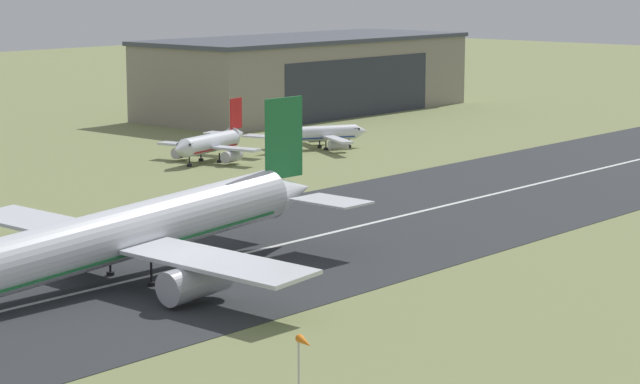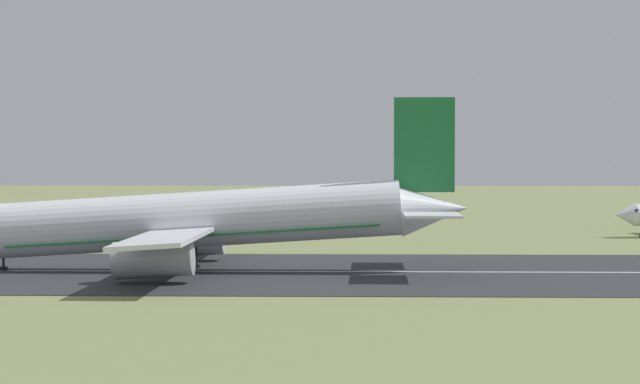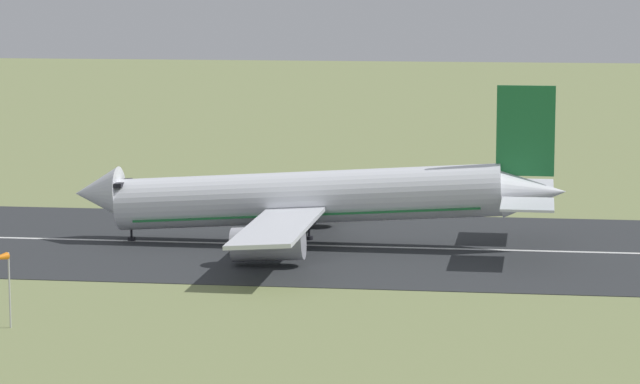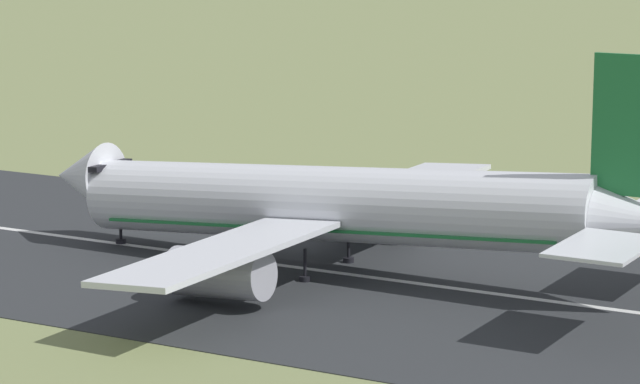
{
  "view_description": "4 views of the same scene",
  "coord_description": "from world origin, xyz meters",
  "views": [
    {
      "loc": [
        -115.45,
        14.65,
        31.13
      ],
      "look_at": [
        -14.87,
        102.86,
        7.46
      ],
      "focal_mm": 70.0,
      "sensor_mm": 36.0,
      "label": 1
    },
    {
      "loc": [
        -18.99,
        -11.0,
        11.67
      ],
      "look_at": [
        -21.86,
        87.69,
        8.59
      ],
      "focal_mm": 70.0,
      "sensor_mm": 36.0,
      "label": 2
    },
    {
      "loc": [
        -12.27,
        -43.98,
        28.7
      ],
      "look_at": [
        -32.7,
        104.78,
        6.63
      ],
      "focal_mm": 85.0,
      "sensor_mm": 36.0,
      "label": 3
    },
    {
      "loc": [
        16.26,
        16.32,
        26.89
      ],
      "look_at": [
        -32.47,
        104.76,
        7.27
      ],
      "focal_mm": 85.0,
      "sensor_mm": 36.0,
      "label": 4
    }
  ],
  "objects": [
    {
      "name": "airplane_landing",
      "position": [
        -34.47,
        110.78,
        4.97
      ],
      "size": [
        52.23,
        48.09,
        17.11
      ],
      "color": "silver",
      "rests_on": "ground_plane"
    },
    {
      "name": "runway_centreline",
      "position": [
        0.0,
        110.79,
        0.07
      ],
      "size": [
        467.49,
        0.7,
        0.01
      ],
      "primitive_type": "cube",
      "color": "silver",
      "rests_on": "runway_strip"
    },
    {
      "name": "runway_strip",
      "position": [
        0.0,
        110.79,
        0.03
      ],
      "size": [
        519.43,
        42.16,
        0.06
      ],
      "primitive_type": "cube",
      "color": "#2B2D30",
      "rests_on": "ground_plane"
    }
  ]
}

